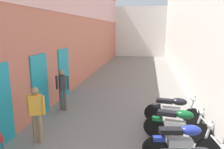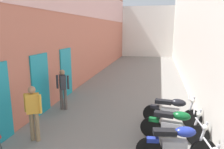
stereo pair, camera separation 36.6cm
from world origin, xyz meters
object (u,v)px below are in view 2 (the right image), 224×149
motorcycle_fourth (174,125)px  motorcycle_fifth (172,110)px  pedestrian_further_down (63,86)px  pedestrian_mid_alley (33,109)px  motorcycle_third (177,143)px

motorcycle_fourth → motorcycle_fifth: size_ratio=1.00×
motorcycle_fifth → pedestrian_further_down: bearing=172.3°
pedestrian_further_down → pedestrian_mid_alley: bearing=-84.1°
pedestrian_mid_alley → motorcycle_fifth: bearing=26.0°
motorcycle_fifth → pedestrian_further_down: 4.07m
motorcycle_fifth → pedestrian_mid_alley: pedestrian_mid_alley is taller
motorcycle_fourth → pedestrian_further_down: size_ratio=1.17×
motorcycle_third → motorcycle_fourth: (-0.00, 0.98, 0.00)m
motorcycle_fourth → pedestrian_further_down: (-4.01, 1.61, 0.42)m
motorcycle_third → pedestrian_further_down: pedestrian_further_down is taller
motorcycle_third → pedestrian_mid_alley: (-3.77, 0.21, 0.42)m
motorcycle_third → motorcycle_fourth: bearing=90.0°
motorcycle_third → motorcycle_fourth: 0.98m
motorcycle_fourth → pedestrian_mid_alley: pedestrian_mid_alley is taller
motorcycle_fourth → motorcycle_fifth: (0.00, 1.07, 0.00)m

